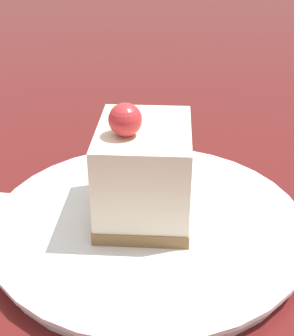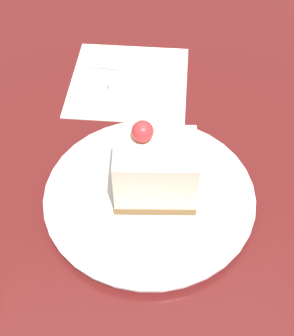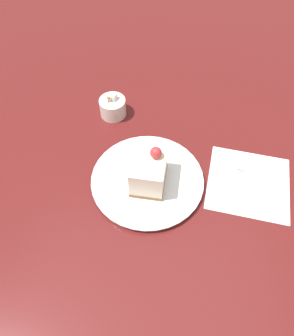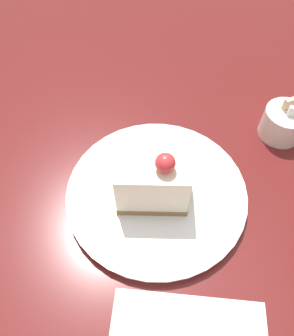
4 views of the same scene
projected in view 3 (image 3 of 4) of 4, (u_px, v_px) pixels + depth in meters
ground_plane at (152, 185)px, 0.85m from camera, size 4.00×4.00×0.00m
plate at (147, 180)px, 0.85m from camera, size 0.29×0.29×0.02m
cake_slice at (149, 170)px, 0.80m from camera, size 0.09×0.12×0.11m
napkin at (248, 183)px, 0.85m from camera, size 0.24×0.24×0.00m
fork at (238, 175)px, 0.86m from camera, size 0.06×0.16×0.00m
knife at (260, 189)px, 0.84m from camera, size 0.05×0.16×0.00m
sugar_bowl at (113, 107)px, 0.98m from camera, size 0.08×0.08×0.08m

